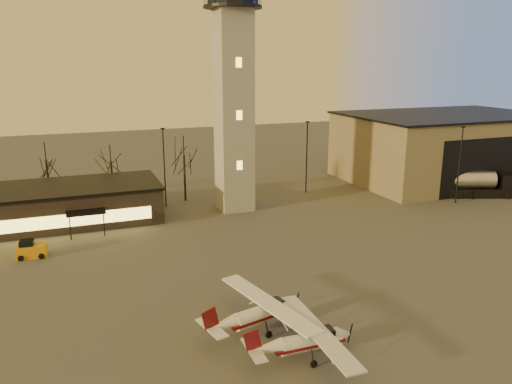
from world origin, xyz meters
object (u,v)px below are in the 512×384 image
fuel_truck (479,186)px  terminal (47,205)px  control_tower (233,77)px  service_cart (31,251)px  cessna_front (264,316)px  cessna_rear (312,344)px  hangar (444,147)px

fuel_truck → terminal: bearing=-168.0°
terminal → fuel_truck: terminal is taller
control_tower → service_cart: 29.36m
terminal → cessna_front: terminal is taller
control_tower → service_cart: bearing=-160.0°
cessna_rear → service_cart: cessna_rear is taller
control_tower → fuel_truck: 37.18m
hangar → cessna_rear: 55.95m
terminal → cessna_rear: bearing=-65.2°
cessna_front → fuel_truck: (40.92, 22.27, 0.44)m
control_tower → service_cart: control_tower is taller
hangar → service_cart: hangar is taller
terminal → fuel_truck: 56.08m
control_tower → hangar: size_ratio=1.07×
hangar → terminal: 58.11m
control_tower → cessna_rear: (-5.89, -32.87, -15.41)m
control_tower → terminal: bearing=174.9°
fuel_truck → hangar: bearing=96.7°
hangar → cessna_front: 54.49m
service_cart → control_tower: bearing=24.2°
terminal → service_cart: 10.67m
cessna_rear → cessna_front: bearing=111.3°
terminal → cessna_front: bearing=-64.6°
control_tower → hangar: control_tower is taller
cessna_front → service_cart: bearing=115.0°
control_tower → cessna_front: 33.32m
cessna_rear → fuel_truck: bearing=35.0°
hangar → cessna_front: (-43.46, -32.60, -4.18)m
hangar → fuel_truck: bearing=-103.8°
hangar → service_cart: bearing=-168.1°
fuel_truck → service_cart: fuel_truck is taller
hangar → cessna_rear: bearing=-138.7°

